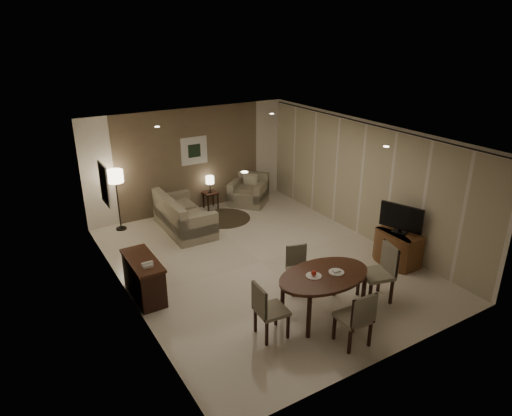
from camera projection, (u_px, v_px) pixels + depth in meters
room_shell at (251, 196)px, 9.38m from camera, size 5.50×7.00×2.70m
taupe_accent at (191, 160)px, 11.83m from camera, size 3.96×0.03×2.70m
curtain_wall at (361, 181)px, 10.36m from camera, size 0.08×6.70×2.58m
curtain_rod at (367, 123)px, 9.87m from camera, size 0.03×6.80×0.03m
art_back_frame at (194, 151)px, 11.76m from camera, size 0.72×0.03×0.72m
art_back_canvas at (194, 151)px, 11.75m from camera, size 0.34×0.01×0.34m
art_left_frame at (104, 184)px, 8.52m from camera, size 0.03×0.60×0.80m
art_left_canvas at (105, 184)px, 8.53m from camera, size 0.01×0.46×0.64m
downlight_nl at (245, 172)px, 6.47m from camera, size 0.10×0.10×0.01m
downlight_nr at (386, 147)px, 7.81m from camera, size 0.10×0.10×0.01m
downlight_fl at (157, 127)px, 9.32m from camera, size 0.10×0.10×0.01m
downlight_fr at (272, 114)px, 10.66m from camera, size 0.10×0.10×0.01m
console_desk at (144, 278)px, 8.24m from camera, size 0.48×1.20×0.75m
telephone at (147, 264)px, 7.84m from camera, size 0.20×0.14×0.09m
tv_cabinet at (398, 248)px, 9.40m from camera, size 0.48×0.90×0.70m
flat_tv at (401, 218)px, 9.14m from camera, size 0.36×0.85×0.60m
dining_table at (323, 295)px, 7.69m from camera, size 1.67×1.04×0.78m
chair_near at (353, 317)px, 6.97m from camera, size 0.50×0.50×0.96m
chair_far at (299, 270)px, 8.39m from camera, size 0.51×0.51×0.85m
chair_left at (272, 310)px, 7.15m from camera, size 0.49×0.49×0.95m
chair_right at (376, 274)px, 8.08m from camera, size 0.63×0.63×1.06m
plate_a at (314, 276)px, 7.50m from camera, size 0.26×0.26×0.02m
plate_b at (336, 272)px, 7.61m from camera, size 0.26×0.26×0.02m
fruit_apple at (314, 273)px, 7.48m from camera, size 0.09×0.09×0.09m
napkin at (336, 271)px, 7.60m from camera, size 0.12×0.08×0.03m
round_rug at (225, 218)px, 11.71m from camera, size 1.31×1.31×0.01m
sofa at (184, 213)px, 10.89m from camera, size 1.87×0.95×0.87m
armchair at (248, 190)px, 12.50m from camera, size 1.27×1.28×0.83m
side_table at (211, 200)px, 12.26m from camera, size 0.36×0.36×0.46m
table_lamp at (210, 183)px, 12.08m from camera, size 0.22×0.22×0.50m
floor_lamp at (118, 200)px, 10.82m from camera, size 0.38×0.38×1.49m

